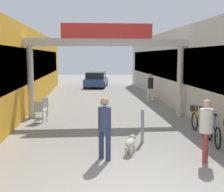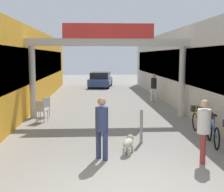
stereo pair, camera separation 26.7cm
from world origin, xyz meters
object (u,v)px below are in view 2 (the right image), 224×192
object	(u,v)px
cafe_chair_aluminium_nearer	(41,109)
cafe_chair_aluminium_farther	(45,105)
pedestrian_carrying_crate	(154,86)
bicycle_blue_second	(212,130)
dog_on_leash	(128,143)
bollard_post_metal	(141,126)
pedestrian_companion	(204,127)
bicycle_orange_third	(199,121)
parked_car_blue	(101,80)
pedestrian_with_dog	(102,124)

from	to	relation	value
cafe_chair_aluminium_nearer	cafe_chair_aluminium_farther	size ratio (longest dim) A/B	1.00
pedestrian_carrying_crate	cafe_chair_aluminium_nearer	xyz separation A→B (m)	(-5.82, -5.68, -0.41)
bicycle_blue_second	dog_on_leash	bearing A→B (deg)	-163.97
pedestrian_carrying_crate	bollard_post_metal	world-z (taller)	pedestrian_carrying_crate
pedestrian_companion	bicycle_orange_third	world-z (taller)	pedestrian_companion
pedestrian_companion	cafe_chair_aluminium_nearer	distance (m)	7.27
pedestrian_carrying_crate	bicycle_orange_third	xyz separation A→B (m)	(0.06, -8.00, -0.52)
cafe_chair_aluminium_farther	parked_car_blue	xyz separation A→B (m)	(2.80, 13.53, 0.10)
pedestrian_companion	parked_car_blue	world-z (taller)	pedestrian_companion
cafe_chair_aluminium_nearer	parked_car_blue	distance (m)	14.89
bicycle_blue_second	bicycle_orange_third	distance (m)	1.33
pedestrian_carrying_crate	bollard_post_metal	distance (m)	9.34
bicycle_blue_second	cafe_chair_aluminium_nearer	bearing A→B (deg)	148.11
pedestrian_with_dog	dog_on_leash	distance (m)	1.11
pedestrian_carrying_crate	dog_on_leash	xyz separation A→B (m)	(-2.67, -10.11, -0.65)
bicycle_orange_third	bollard_post_metal	distance (m)	2.46
bicycle_orange_third	bicycle_blue_second	bearing A→B (deg)	-90.99
pedestrian_carrying_crate	cafe_chair_aluminium_farther	world-z (taller)	pedestrian_carrying_crate
bicycle_orange_third	cafe_chair_aluminium_farther	bearing A→B (deg)	149.91
dog_on_leash	pedestrian_with_dog	bearing A→B (deg)	-147.67
pedestrian_companion	bollard_post_metal	distance (m)	2.32
bicycle_blue_second	bollard_post_metal	size ratio (longest dim) A/B	1.56
bollard_post_metal	parked_car_blue	world-z (taller)	parked_car_blue
pedestrian_carrying_crate	parked_car_blue	bearing A→B (deg)	108.62
cafe_chair_aluminium_farther	dog_on_leash	bearing A→B (deg)	-60.27
pedestrian_companion	pedestrian_with_dog	bearing A→B (deg)	172.05
bollard_post_metal	parked_car_blue	size ratio (longest dim) A/B	0.26
pedestrian_companion	pedestrian_carrying_crate	distance (m)	10.98
bicycle_orange_third	bollard_post_metal	bearing A→B (deg)	-153.98
pedestrian_with_dog	bicycle_blue_second	size ratio (longest dim) A/B	0.99
pedestrian_carrying_crate	bicycle_orange_third	size ratio (longest dim) A/B	0.99
pedestrian_carrying_crate	bicycle_orange_third	distance (m)	8.01
dog_on_leash	cafe_chair_aluminium_farther	bearing A→B (deg)	119.73
bicycle_blue_second	bollard_post_metal	bearing A→B (deg)	173.42
dog_on_leash	bicycle_orange_third	bearing A→B (deg)	37.69
dog_on_leash	cafe_chair_aluminium_farther	size ratio (longest dim) A/B	0.78
bicycle_blue_second	bicycle_orange_third	size ratio (longest dim) A/B	0.99
parked_car_blue	bollard_post_metal	bearing A→B (deg)	-87.25
cafe_chair_aluminium_nearer	cafe_chair_aluminium_farther	bearing A→B (deg)	89.82
bicycle_blue_second	bicycle_orange_third	xyz separation A→B (m)	(0.02, 1.33, 0.00)
cafe_chair_aluminium_farther	pedestrian_carrying_crate	bearing A→B (deg)	38.27
pedestrian_companion	cafe_chair_aluminium_nearer	world-z (taller)	pedestrian_companion
pedestrian_with_dog	parked_car_blue	size ratio (longest dim) A/B	0.39
pedestrian_carrying_crate	cafe_chair_aluminium_nearer	world-z (taller)	pedestrian_carrying_crate
dog_on_leash	bicycle_orange_third	distance (m)	3.45
cafe_chair_aluminium_nearer	parked_car_blue	xyz separation A→B (m)	(2.81, 14.63, 0.10)
dog_on_leash	parked_car_blue	size ratio (longest dim) A/B	0.17
bicycle_blue_second	parked_car_blue	xyz separation A→B (m)	(-3.05, 18.27, 0.21)
bollard_post_metal	cafe_chair_aluminium_nearer	bearing A→B (deg)	137.26
bicycle_blue_second	cafe_chair_aluminium_nearer	xyz separation A→B (m)	(-5.86, 3.65, 0.10)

